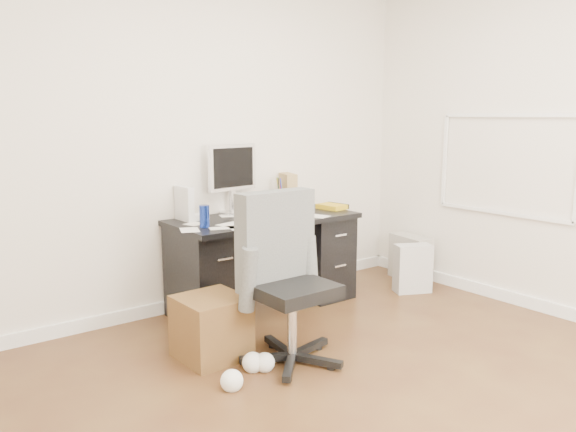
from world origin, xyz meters
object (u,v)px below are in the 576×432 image
at_px(keyboard, 278,215).
at_px(office_chair, 292,280).
at_px(lcd_monitor, 232,179).
at_px(desk, 264,259).
at_px(wicker_basket, 211,327).
at_px(pc_tower, 410,258).

height_order(keyboard, office_chair, office_chair).
bearing_deg(office_chair, lcd_monitor, 74.27).
relative_size(desk, lcd_monitor, 2.59).
xyz_separation_m(desk, wicker_basket, (-0.84, -0.61, -0.20)).
xyz_separation_m(desk, pc_tower, (1.56, -0.20, -0.19)).
height_order(lcd_monitor, keyboard, lcd_monitor).
distance_m(desk, wicker_basket, 1.05).
distance_m(lcd_monitor, office_chair, 1.38).
height_order(desk, office_chair, office_chair).
height_order(desk, pc_tower, desk).
height_order(desk, lcd_monitor, lcd_monitor).
distance_m(desk, office_chair, 1.10).
bearing_deg(desk, lcd_monitor, 116.71).
bearing_deg(pc_tower, wicker_basket, -162.26).
xyz_separation_m(keyboard, office_chair, (-0.56, -0.92, -0.22)).
bearing_deg(keyboard, pc_tower, -12.73).
distance_m(keyboard, wicker_basket, 1.21).
bearing_deg(office_chair, desk, 63.93).
xyz_separation_m(keyboard, wicker_basket, (-0.93, -0.54, -0.56)).
height_order(keyboard, pc_tower, keyboard).
distance_m(lcd_monitor, pc_tower, 1.94).
xyz_separation_m(pc_tower, wicker_basket, (-2.39, -0.40, -0.01)).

